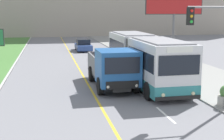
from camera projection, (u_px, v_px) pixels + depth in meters
city_bus at (144, 58)px, 21.60m from camera, size 2.69×12.09×3.14m
dump_truck at (115, 69)px, 19.10m from camera, size 2.44×6.46×2.56m
car_distant at (83, 45)px, 38.69m from camera, size 1.80×4.30×1.45m
traffic_light_mast at (217, 41)px, 14.51m from camera, size 2.28×0.32×5.35m
billboard_large at (174, 6)px, 33.59m from camera, size 6.47×0.24×6.71m
planter_round_second at (192, 78)px, 19.92m from camera, size 0.88×0.88×1.11m
planter_round_third at (164, 67)px, 24.02m from camera, size 0.95×0.95×1.14m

